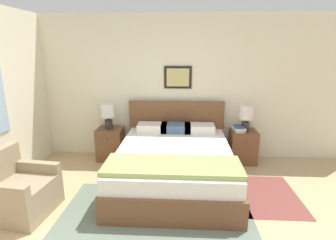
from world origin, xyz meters
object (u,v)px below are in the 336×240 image
Objects in this scene: bed at (174,164)px; nightstand_near_window at (111,144)px; nightstand_by_door at (243,146)px; armchair at (19,192)px; table_lamp_near_window at (108,113)px; table_lamp_by_door at (246,115)px.

nightstand_near_window is (-1.21, 0.84, -0.02)m from bed.
nightstand_near_window is 2.42m from nightstand_by_door.
armchair reaches higher than nightstand_by_door.
table_lamp_near_window is (-1.22, 0.83, 0.58)m from bed.
nightstand_near_window is 0.59m from table_lamp_near_window.
table_lamp_near_window is at bearing 145.71° from bed.
bed reaches higher than nightstand_near_window.
armchair is 1.94m from table_lamp_near_window.
table_lamp_near_window is 1.00× the size of table_lamp_by_door.
table_lamp_by_door is (2.45, 0.00, 0.00)m from table_lamp_near_window.
bed is 1.59m from table_lamp_near_window.
armchair is 3.62m from table_lamp_by_door.
nightstand_near_window is (0.69, 1.72, 0.01)m from armchair.
nightstand_near_window is at bearing 145.18° from bed.
armchair is at bearing -151.26° from table_lamp_by_door.
bed is at bearing -34.29° from table_lamp_near_window.
bed reaches higher than table_lamp_near_window.
table_lamp_near_window is 2.45m from table_lamp_by_door.
armchair is 1.74× the size of table_lamp_by_door.
table_lamp_by_door is (0.01, -0.01, 0.59)m from nightstand_by_door.
table_lamp_near_window reaches higher than nightstand_near_window.
table_lamp_near_window is at bearing -179.79° from nightstand_by_door.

